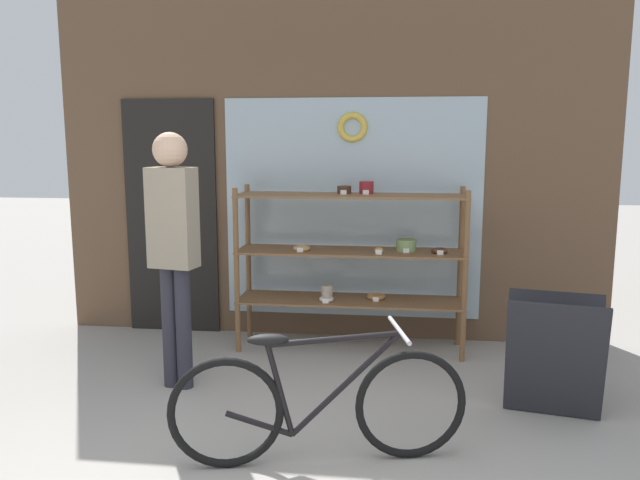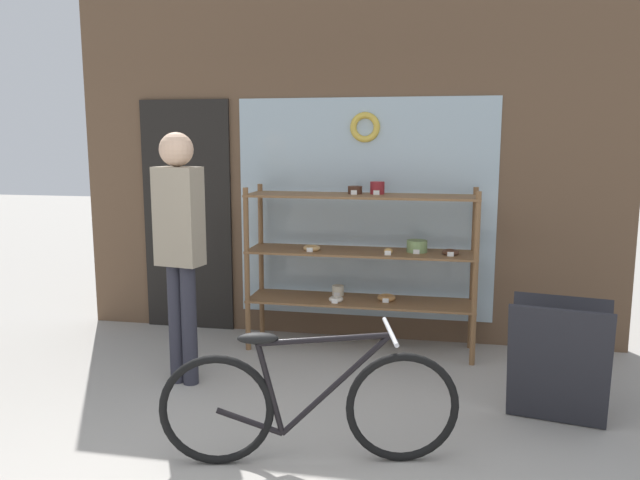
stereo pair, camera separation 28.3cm
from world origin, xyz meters
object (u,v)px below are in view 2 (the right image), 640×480
Objects in this scene: display_case at (363,253)px; pedestrian at (179,236)px; bicycle at (309,404)px; sandwich_board at (558,362)px.

pedestrian reaches higher than display_case.
sandwich_board is (1.41, 0.78, 0.05)m from bicycle.
display_case is 1.83m from sandwich_board.
sandwich_board is at bearing -39.84° from display_case.
sandwich_board reaches higher than bicycle.
bicycle is 2.08× the size of sandwich_board.
display_case is 1.18× the size of bicycle.
bicycle is 0.89× the size of pedestrian.
pedestrian is at bearing -140.11° from display_case.
sandwich_board is 2.63m from pedestrian.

